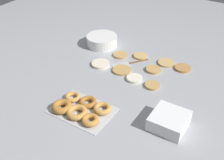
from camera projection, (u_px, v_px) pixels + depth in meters
ground_plane at (125, 76)px, 1.58m from camera, size 3.00×3.00×0.00m
pancake_0 at (140, 56)px, 1.76m from camera, size 0.09×0.09×0.01m
pancake_1 at (122, 70)px, 1.62m from camera, size 0.11×0.11×0.01m
pancake_2 at (101, 64)px, 1.68m from camera, size 0.11×0.11×0.02m
pancake_3 at (152, 85)px, 1.50m from camera, size 0.08×0.08×0.01m
pancake_4 at (153, 70)px, 1.63m from camera, size 0.09×0.09×0.01m
pancake_5 at (120, 55)px, 1.77m from camera, size 0.09×0.09×0.01m
pancake_6 at (166, 63)px, 1.69m from camera, size 0.10×0.10×0.01m
pancake_7 at (134, 79)px, 1.55m from camera, size 0.09×0.09×0.01m
pancake_8 at (183, 68)px, 1.64m from camera, size 0.09×0.09×0.01m
donut_tray at (80, 109)px, 1.33m from camera, size 0.29×0.21×0.04m
batter_bowl at (102, 41)px, 1.87m from camera, size 0.20×0.20×0.07m
container_stack at (169, 121)px, 1.24m from camera, size 0.15×0.16×0.06m
spatula at (125, 64)px, 1.68m from camera, size 0.17×0.21×0.01m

